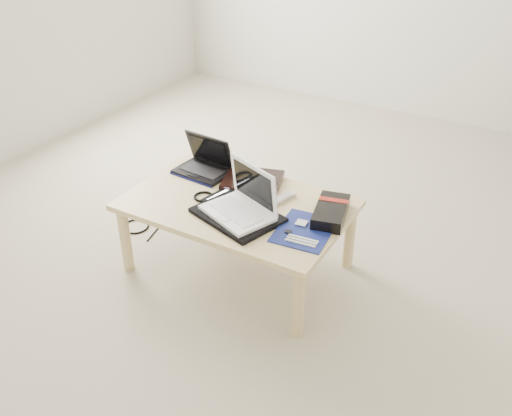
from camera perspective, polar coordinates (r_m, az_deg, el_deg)
The scene contains 13 objects.
ground at distance 3.52m, azimuth 1.85°, elevation -0.47°, with size 4.00×4.00×0.00m, color #B4AA92.
coffee_table at distance 2.87m, azimuth -1.89°, elevation -0.27°, with size 1.10×0.70×0.40m.
book at distance 3.01m, azimuth -0.35°, elevation 2.76°, with size 0.36×0.33×0.03m.
netbook at distance 3.13m, azimuth -5.15°, elevation 4.35°, with size 0.31×0.23×0.21m.
tablet at distance 2.84m, azimuth -2.36°, elevation 0.61°, with size 0.30×0.25×0.01m.
remote at distance 2.85m, azimuth 2.26°, elevation 0.75°, with size 0.10×0.22×0.02m.
neoprene_sleeve at distance 2.73m, azimuth -1.85°, elevation -0.71°, with size 0.40×0.29×0.02m, color black.
white_laptop at distance 2.71m, azimuth -1.35°, elevation 0.47°, with size 0.39×0.34×0.24m.
motherboard at distance 2.64m, azimuth 4.90°, elevation -2.24°, with size 0.27×0.33×0.01m.
gpu_box at distance 2.74m, azimuth 7.50°, elevation -0.38°, with size 0.20×0.31×0.06m.
cable_coil at distance 2.90m, azimuth -5.25°, elevation 1.13°, with size 0.10×0.10×0.01m, color black.
floor_cable_coil at distance 3.45m, azimuth -11.94°, elevation -1.81°, with size 0.16×0.16×0.01m, color black.
floor_cable_trail at distance 3.43m, azimuth -9.63°, elevation -1.81°, with size 0.01×0.01×0.32m, color black.
Camera 1 is at (1.40, -2.64, 1.86)m, focal length 40.00 mm.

